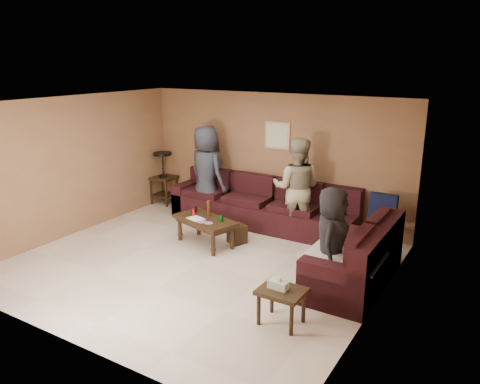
{
  "coord_description": "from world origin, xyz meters",
  "views": [
    {
      "loc": [
        4.08,
        -5.48,
        3.12
      ],
      "look_at": [
        0.25,
        0.85,
        1.0
      ],
      "focal_mm": 35.0,
      "sensor_mm": 36.0,
      "label": 1
    }
  ],
  "objects_px": {
    "sectional_sofa": "(287,225)",
    "coffee_table": "(205,222)",
    "person_right": "(331,241)",
    "waste_bin": "(237,234)",
    "end_table_left": "(163,177)",
    "person_left": "(207,172)",
    "side_table_right": "(281,294)",
    "person_middle": "(296,188)"
  },
  "relations": [
    {
      "from": "waste_bin",
      "to": "person_left",
      "type": "xyz_separation_m",
      "value": [
        -1.25,
        0.87,
        0.77
      ]
    },
    {
      "from": "person_right",
      "to": "person_middle",
      "type": "bearing_deg",
      "value": 26.9
    },
    {
      "from": "sectional_sofa",
      "to": "person_right",
      "type": "bearing_deg",
      "value": -46.1
    },
    {
      "from": "coffee_table",
      "to": "side_table_right",
      "type": "relative_size",
      "value": 2.1
    },
    {
      "from": "waste_bin",
      "to": "side_table_right",
      "type": "bearing_deg",
      "value": -46.91
    },
    {
      "from": "waste_bin",
      "to": "person_middle",
      "type": "distance_m",
      "value": 1.33
    },
    {
      "from": "side_table_right",
      "to": "person_left",
      "type": "bearing_deg",
      "value": 137.45
    },
    {
      "from": "end_table_left",
      "to": "waste_bin",
      "type": "distance_m",
      "value": 2.89
    },
    {
      "from": "waste_bin",
      "to": "coffee_table",
      "type": "bearing_deg",
      "value": -141.19
    },
    {
      "from": "coffee_table",
      "to": "person_right",
      "type": "xyz_separation_m",
      "value": [
        2.45,
        -0.51,
        0.35
      ]
    },
    {
      "from": "coffee_table",
      "to": "person_left",
      "type": "bearing_deg",
      "value": 123.76
    },
    {
      "from": "end_table_left",
      "to": "person_right",
      "type": "relative_size",
      "value": 0.76
    },
    {
      "from": "coffee_table",
      "to": "person_middle",
      "type": "bearing_deg",
      "value": 45.47
    },
    {
      "from": "end_table_left",
      "to": "person_middle",
      "type": "distance_m",
      "value": 3.38
    },
    {
      "from": "end_table_left",
      "to": "person_left",
      "type": "bearing_deg",
      "value": -11.73
    },
    {
      "from": "side_table_right",
      "to": "sectional_sofa",
      "type": "bearing_deg",
      "value": 113.94
    },
    {
      "from": "coffee_table",
      "to": "waste_bin",
      "type": "xyz_separation_m",
      "value": [
        0.43,
        0.35,
        -0.24
      ]
    },
    {
      "from": "side_table_right",
      "to": "person_right",
      "type": "distance_m",
      "value": 1.15
    },
    {
      "from": "sectional_sofa",
      "to": "end_table_left",
      "type": "relative_size",
      "value": 4.05
    },
    {
      "from": "coffee_table",
      "to": "waste_bin",
      "type": "relative_size",
      "value": 3.85
    },
    {
      "from": "end_table_left",
      "to": "person_middle",
      "type": "bearing_deg",
      "value": -5.52
    },
    {
      "from": "end_table_left",
      "to": "side_table_right",
      "type": "xyz_separation_m",
      "value": [
        4.43,
        -3.09,
        -0.21
      ]
    },
    {
      "from": "end_table_left",
      "to": "person_left",
      "type": "relative_size",
      "value": 0.61
    },
    {
      "from": "sectional_sofa",
      "to": "waste_bin",
      "type": "bearing_deg",
      "value": -147.17
    },
    {
      "from": "sectional_sofa",
      "to": "coffee_table",
      "type": "bearing_deg",
      "value": -144.86
    },
    {
      "from": "person_left",
      "to": "person_middle",
      "type": "distance_m",
      "value": 1.98
    },
    {
      "from": "coffee_table",
      "to": "end_table_left",
      "type": "relative_size",
      "value": 1.09
    },
    {
      "from": "person_left",
      "to": "person_middle",
      "type": "height_order",
      "value": "person_left"
    },
    {
      "from": "side_table_right",
      "to": "person_middle",
      "type": "xyz_separation_m",
      "value": [
        -1.08,
        2.77,
        0.51
      ]
    },
    {
      "from": "sectional_sofa",
      "to": "person_left",
      "type": "xyz_separation_m",
      "value": [
        -1.98,
        0.39,
        0.61
      ]
    },
    {
      "from": "person_middle",
      "to": "waste_bin",
      "type": "bearing_deg",
      "value": 33.1
    },
    {
      "from": "end_table_left",
      "to": "side_table_right",
      "type": "bearing_deg",
      "value": -34.91
    },
    {
      "from": "coffee_table",
      "to": "person_right",
      "type": "relative_size",
      "value": 0.84
    },
    {
      "from": "person_right",
      "to": "end_table_left",
      "type": "bearing_deg",
      "value": 56.01
    },
    {
      "from": "coffee_table",
      "to": "waste_bin",
      "type": "bearing_deg",
      "value": 38.81
    },
    {
      "from": "sectional_sofa",
      "to": "person_left",
      "type": "relative_size",
      "value": 2.49
    },
    {
      "from": "sectional_sofa",
      "to": "end_table_left",
      "type": "bearing_deg",
      "value": 168.56
    },
    {
      "from": "side_table_right",
      "to": "person_right",
      "type": "xyz_separation_m",
      "value": [
        0.21,
        1.08,
        0.36
      ]
    },
    {
      "from": "person_middle",
      "to": "person_right",
      "type": "height_order",
      "value": "person_middle"
    },
    {
      "from": "waste_bin",
      "to": "person_middle",
      "type": "bearing_deg",
      "value": 48.8
    },
    {
      "from": "person_middle",
      "to": "person_left",
      "type": "bearing_deg",
      "value": -16.82
    },
    {
      "from": "side_table_right",
      "to": "person_right",
      "type": "bearing_deg",
      "value": 78.76
    }
  ]
}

